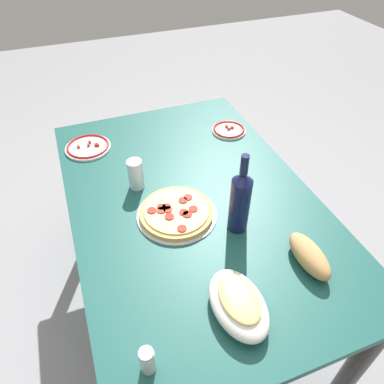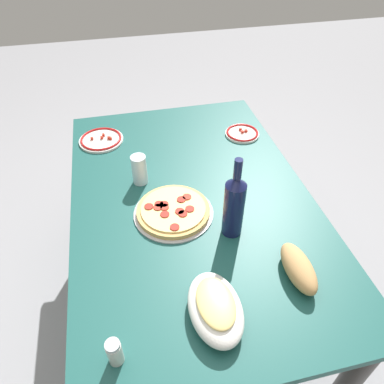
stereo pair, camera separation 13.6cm
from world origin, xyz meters
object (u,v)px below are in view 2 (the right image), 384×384
at_px(pepperoni_pizza, 173,211).
at_px(baked_pasta_dish, 215,307).
at_px(spice_shaker, 115,352).
at_px(wine_bottle, 234,205).
at_px(water_glass, 139,170).
at_px(side_plate_near, 242,133).
at_px(bread_loaf, 298,268).
at_px(side_plate_far, 101,139).
at_px(dining_table, 192,217).

relative_size(pepperoni_pizza, baked_pasta_dish, 1.22).
xyz_separation_m(baked_pasta_dish, spice_shaker, (0.06, -0.28, 0.00)).
height_order(wine_bottle, water_glass, wine_bottle).
relative_size(water_glass, side_plate_near, 0.77).
xyz_separation_m(pepperoni_pizza, water_glass, (-0.21, -0.10, 0.05)).
distance_m(wine_bottle, spice_shaker, 0.56).
height_order(wine_bottle, side_plate_near, wine_bottle).
bearing_deg(bread_loaf, spice_shaker, -76.41).
relative_size(water_glass, side_plate_far, 0.61).
distance_m(wine_bottle, bread_loaf, 0.28).
xyz_separation_m(pepperoni_pizza, side_plate_near, (-0.45, 0.42, -0.01)).
height_order(side_plate_near, side_plate_far, same).
bearing_deg(water_glass, bread_loaf, 36.79).
bearing_deg(pepperoni_pizza, bread_loaf, 42.69).
bearing_deg(side_plate_far, baked_pasta_dish, 16.11).
bearing_deg(side_plate_near, spice_shaker, -35.24).
bearing_deg(baked_pasta_dish, dining_table, 174.61).
relative_size(baked_pasta_dish, bread_loaf, 1.24).
bearing_deg(bread_loaf, pepperoni_pizza, -137.31).
bearing_deg(water_glass, wine_bottle, 39.29).
distance_m(wine_bottle, water_glass, 0.44).
xyz_separation_m(dining_table, side_plate_near, (-0.38, 0.33, 0.11)).
bearing_deg(pepperoni_pizza, dining_table, 128.48).
xyz_separation_m(side_plate_near, side_plate_far, (-0.10, -0.66, -0.00)).
height_order(water_glass, bread_loaf, water_glass).
relative_size(pepperoni_pizza, bread_loaf, 1.51).
distance_m(water_glass, bread_loaf, 0.70).
bearing_deg(dining_table, bread_loaf, 29.58).
xyz_separation_m(side_plate_far, spice_shaker, (1.03, -0.00, 0.03)).
xyz_separation_m(wine_bottle, side_plate_near, (-0.58, 0.24, -0.12)).
height_order(water_glass, side_plate_near, water_glass).
bearing_deg(baked_pasta_dish, spice_shaker, -77.13).
bearing_deg(spice_shaker, pepperoni_pizza, 153.67).
distance_m(dining_table, baked_pasta_dish, 0.52).
bearing_deg(baked_pasta_dish, side_plate_near, 156.45).
height_order(pepperoni_pizza, bread_loaf, bread_loaf).
relative_size(wine_bottle, spice_shaker, 3.59).
height_order(dining_table, side_plate_near, side_plate_near).
xyz_separation_m(pepperoni_pizza, wine_bottle, (0.13, 0.18, 0.11)).
bearing_deg(water_glass, side_plate_far, -156.56).
relative_size(baked_pasta_dish, water_glass, 1.94).
relative_size(dining_table, wine_bottle, 4.54).
relative_size(pepperoni_pizza, spice_shaker, 3.38).
distance_m(dining_table, side_plate_far, 0.59).
bearing_deg(pepperoni_pizza, baked_pasta_dish, 5.31).
relative_size(side_plate_far, bread_loaf, 1.05).
bearing_deg(dining_table, wine_bottle, 25.93).
distance_m(water_glass, side_plate_far, 0.37).
xyz_separation_m(dining_table, water_glass, (-0.14, -0.18, 0.17)).
xyz_separation_m(pepperoni_pizza, baked_pasta_dish, (0.42, 0.04, 0.03)).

